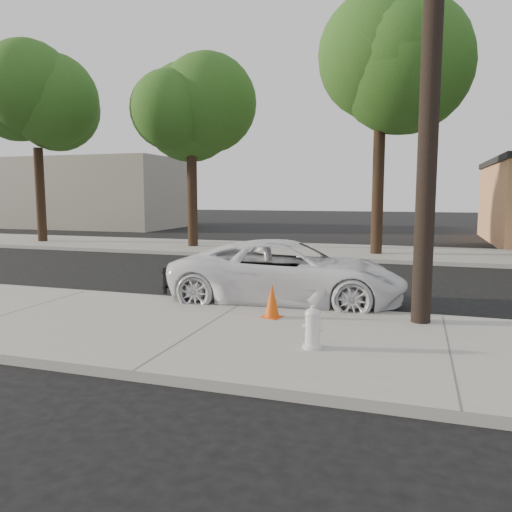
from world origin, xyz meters
name	(u,v)px	position (x,y,z in m)	size (l,w,h in m)	color
ground	(271,291)	(0.00, 0.00, 0.00)	(120.00, 120.00, 0.00)	black
near_sidewalk	(202,332)	(0.00, -4.30, 0.07)	(90.00, 4.40, 0.15)	gray
far_sidewalk	(328,251)	(0.00, 8.50, 0.07)	(90.00, 5.00, 0.15)	gray
curb_near	(244,305)	(0.00, -2.10, 0.07)	(90.00, 0.12, 0.16)	#9E9B93
building_far	(89,193)	(-20.00, 20.00, 2.50)	(14.00, 8.00, 5.00)	gray
utility_pole	(431,61)	(3.60, -2.70, 4.70)	(1.40, 0.34, 9.00)	black
tree_a	(37,107)	(-13.80, 7.85, 6.53)	(4.65, 4.50, 9.00)	black
tree_b	(194,107)	(-5.81, 8.06, 6.15)	(4.34, 4.20, 8.45)	black
tree_c	(387,72)	(2.22, 7.64, 6.91)	(4.96, 4.80, 9.55)	black
police_cruiser	(288,272)	(0.78, -1.34, 0.71)	(2.37, 5.14, 1.43)	white
fire_hydrant	(312,329)	(2.04, -4.83, 0.45)	(0.33, 0.30, 0.61)	silver
traffic_cone	(272,301)	(0.95, -3.21, 0.46)	(0.42, 0.42, 0.64)	#DC4C0B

